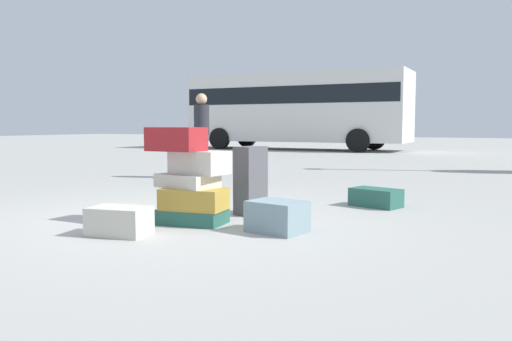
{
  "coord_description": "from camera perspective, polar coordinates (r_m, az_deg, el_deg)",
  "views": [
    {
      "loc": [
        3.51,
        -4.62,
        1.05
      ],
      "look_at": [
        0.34,
        1.39,
        0.45
      ],
      "focal_mm": 36.77,
      "sensor_mm": 36.0,
      "label": 1
    }
  ],
  "objects": [
    {
      "name": "suitcase_charcoal_behind_tower",
      "position": [
        6.12,
        -0.59,
        -1.09
      ],
      "size": [
        0.29,
        0.4,
        0.8
      ],
      "primitive_type": "cube",
      "rotation": [
        0.0,
        0.0,
        -0.16
      ],
      "color": "#4C4C51",
      "rests_on": "ground"
    },
    {
      "name": "suitcase_slate_left_side",
      "position": [
        5.14,
        2.32,
        -5.03
      ],
      "size": [
        0.59,
        0.49,
        0.31
      ],
      "primitive_type": "cube",
      "rotation": [
        0.0,
        0.0,
        -0.18
      ],
      "color": "gray",
      "rests_on": "ground"
    },
    {
      "name": "ground_plane",
      "position": [
        5.9,
        -9.32,
        -5.3
      ],
      "size": [
        80.0,
        80.0,
        0.0
      ],
      "primitive_type": "plane",
      "color": "#9E9E99"
    },
    {
      "name": "person_bearded_onlooker",
      "position": [
        10.32,
        -5.93,
        4.66
      ],
      "size": [
        0.3,
        0.33,
        1.65
      ],
      "rotation": [
        0.0,
        0.0,
        -1.26
      ],
      "color": "black",
      "rests_on": "ground"
    },
    {
      "name": "parked_bus",
      "position": [
        22.33,
        4.42,
        7.02
      ],
      "size": [
        9.36,
        2.89,
        3.15
      ],
      "rotation": [
        0.0,
        0.0,
        0.02
      ],
      "color": "silver",
      "rests_on": "ground"
    },
    {
      "name": "suitcase_tower",
      "position": [
        5.61,
        -7.19,
        -0.96
      ],
      "size": [
        0.85,
        0.6,
        1.02
      ],
      "color": "#26594C",
      "rests_on": "ground"
    },
    {
      "name": "suitcase_cream_upright_blue",
      "position": [
        5.17,
        -14.64,
        -5.34
      ],
      "size": [
        0.61,
        0.47,
        0.27
      ],
      "primitive_type": "cube",
      "rotation": [
        0.0,
        0.0,
        0.2
      ],
      "color": "beige",
      "rests_on": "ground"
    },
    {
      "name": "suitcase_teal_foreground_near",
      "position": [
        6.9,
        12.9,
        -2.89
      ],
      "size": [
        0.69,
        0.51,
        0.23
      ],
      "primitive_type": "cube",
      "rotation": [
        0.0,
        0.0,
        -0.28
      ],
      "color": "#26594C",
      "rests_on": "ground"
    }
  ]
}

